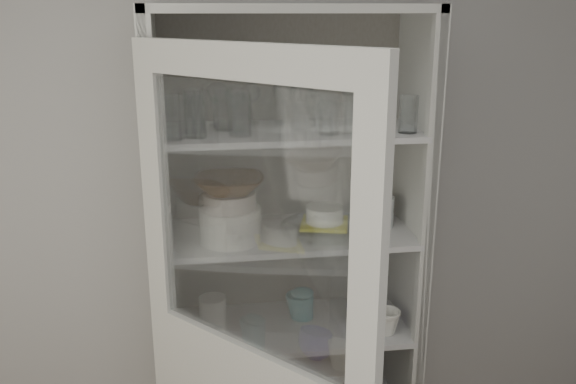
# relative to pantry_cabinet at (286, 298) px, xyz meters

# --- Properties ---
(wall_back) EXTENTS (3.60, 0.02, 2.60)m
(wall_back) POSITION_rel_pantry_cabinet_xyz_m (-0.20, 0.16, 0.36)
(wall_back) COLOR #AFAFAF
(wall_back) RESTS_ON ground
(pantry_cabinet) EXTENTS (1.00, 0.45, 2.10)m
(pantry_cabinet) POSITION_rel_pantry_cabinet_xyz_m (0.00, 0.00, 0.00)
(pantry_cabinet) COLOR beige
(pantry_cabinet) RESTS_ON floor
(tumbler_0) EXTENTS (0.09, 0.09, 0.15)m
(tumbler_0) POSITION_rel_pantry_cabinet_xyz_m (-0.34, -0.17, 0.80)
(tumbler_0) COLOR silver
(tumbler_0) RESTS_ON shelf_glass
(tumbler_1) EXTENTS (0.09, 0.09, 0.15)m
(tumbler_1) POSITION_rel_pantry_cabinet_xyz_m (-0.41, -0.20, 0.79)
(tumbler_1) COLOR silver
(tumbler_1) RESTS_ON shelf_glass
(tumbler_2) EXTENTS (0.09, 0.09, 0.16)m
(tumbler_2) POSITION_rel_pantry_cabinet_xyz_m (-0.18, -0.17, 0.80)
(tumbler_2) COLOR silver
(tumbler_2) RESTS_ON shelf_glass
(tumbler_3) EXTENTS (0.09, 0.09, 0.14)m
(tumbler_3) POSITION_rel_pantry_cabinet_xyz_m (0.13, -0.18, 0.79)
(tumbler_3) COLOR silver
(tumbler_3) RESTS_ON shelf_glass
(tumbler_4) EXTENTS (0.08, 0.08, 0.12)m
(tumbler_4) POSITION_rel_pantry_cabinet_xyz_m (0.20, -0.22, 0.78)
(tumbler_4) COLOR silver
(tumbler_4) RESTS_ON shelf_glass
(tumbler_5) EXTENTS (0.09, 0.09, 0.15)m
(tumbler_5) POSITION_rel_pantry_cabinet_xyz_m (0.26, -0.19, 0.80)
(tumbler_5) COLOR silver
(tumbler_5) RESTS_ON shelf_glass
(tumbler_6) EXTENTS (0.08, 0.08, 0.13)m
(tumbler_6) POSITION_rel_pantry_cabinet_xyz_m (0.41, -0.20, 0.79)
(tumbler_6) COLOR silver
(tumbler_6) RESTS_ON shelf_glass
(tumbler_7) EXTENTS (0.09, 0.09, 0.15)m
(tumbler_7) POSITION_rel_pantry_cabinet_xyz_m (-0.34, -0.08, 0.80)
(tumbler_7) COLOR silver
(tumbler_7) RESTS_ON shelf_glass
(tumbler_8) EXTENTS (0.09, 0.09, 0.15)m
(tumbler_8) POSITION_rel_pantry_cabinet_xyz_m (-0.24, -0.06, 0.80)
(tumbler_8) COLOR silver
(tumbler_8) RESTS_ON shelf_glass
(tumbler_9) EXTENTS (0.09, 0.09, 0.14)m
(tumbler_9) POSITION_rel_pantry_cabinet_xyz_m (-0.19, -0.07, 0.79)
(tumbler_9) COLOR silver
(tumbler_9) RESTS_ON shelf_glass
(tumbler_10) EXTENTS (0.10, 0.10, 0.16)m
(tumbler_10) POSITION_rel_pantry_cabinet_xyz_m (0.05, -0.09, 0.80)
(tumbler_10) COLOR silver
(tumbler_10) RESTS_ON shelf_glass
(tumbler_11) EXTENTS (0.08, 0.08, 0.14)m
(tumbler_11) POSITION_rel_pantry_cabinet_xyz_m (0.12, -0.08, 0.79)
(tumbler_11) COLOR silver
(tumbler_11) RESTS_ON shelf_glass
(goblet_0) EXTENTS (0.08, 0.08, 0.18)m
(goblet_0) POSITION_rel_pantry_cabinet_xyz_m (-0.25, 0.02, 0.81)
(goblet_0) COLOR silver
(goblet_0) RESTS_ON shelf_glass
(goblet_1) EXTENTS (0.08, 0.08, 0.17)m
(goblet_1) POSITION_rel_pantry_cabinet_xyz_m (-0.13, 0.06, 0.81)
(goblet_1) COLOR silver
(goblet_1) RESTS_ON shelf_glass
(goblet_2) EXTENTS (0.08, 0.08, 0.19)m
(goblet_2) POSITION_rel_pantry_cabinet_xyz_m (0.00, 0.05, 0.82)
(goblet_2) COLOR silver
(goblet_2) RESTS_ON shelf_glass
(goblet_3) EXTENTS (0.08, 0.08, 0.18)m
(goblet_3) POSITION_rel_pantry_cabinet_xyz_m (0.26, 0.05, 0.81)
(goblet_3) COLOR silver
(goblet_3) RESTS_ON shelf_glass
(plate_stack_front) EXTENTS (0.23, 0.23, 0.13)m
(plate_stack_front) POSITION_rel_pantry_cabinet_xyz_m (-0.22, -0.14, 0.38)
(plate_stack_front) COLOR white
(plate_stack_front) RESTS_ON shelf_plates
(plate_stack_back) EXTENTS (0.22, 0.22, 0.11)m
(plate_stack_back) POSITION_rel_pantry_cabinet_xyz_m (-0.23, 0.07, 0.38)
(plate_stack_back) COLOR white
(plate_stack_back) RESTS_ON shelf_plates
(cream_bowl) EXTENTS (0.21, 0.21, 0.06)m
(cream_bowl) POSITION_rel_pantry_cabinet_xyz_m (-0.22, -0.14, 0.48)
(cream_bowl) COLOR beige
(cream_bowl) RESTS_ON plate_stack_front
(terracotta_bowl) EXTENTS (0.27, 0.27, 0.06)m
(terracotta_bowl) POSITION_rel_pantry_cabinet_xyz_m (-0.22, -0.14, 0.54)
(terracotta_bowl) COLOR #44260D
(terracotta_bowl) RESTS_ON cream_bowl
(glass_platter) EXTENTS (0.41, 0.41, 0.02)m
(glass_platter) POSITION_rel_pantry_cabinet_xyz_m (0.14, -0.07, 0.33)
(glass_platter) COLOR silver
(glass_platter) RESTS_ON shelf_plates
(yellow_trivet) EXTENTS (0.22, 0.22, 0.01)m
(yellow_trivet) POSITION_rel_pantry_cabinet_xyz_m (0.14, -0.07, 0.35)
(yellow_trivet) COLOR yellow
(yellow_trivet) RESTS_ON glass_platter
(white_ramekin) EXTENTS (0.15, 0.15, 0.06)m
(white_ramekin) POSITION_rel_pantry_cabinet_xyz_m (0.14, -0.07, 0.38)
(white_ramekin) COLOR white
(white_ramekin) RESTS_ON yellow_trivet
(grey_bowl_stack) EXTENTS (0.12, 0.12, 0.12)m
(grey_bowl_stack) POSITION_rel_pantry_cabinet_xyz_m (0.36, -0.05, 0.38)
(grey_bowl_stack) COLOR silver
(grey_bowl_stack) RESTS_ON shelf_plates
(mug_blue) EXTENTS (0.17, 0.17, 0.11)m
(mug_blue) POSITION_rel_pantry_cabinet_xyz_m (0.30, -0.11, -0.03)
(mug_blue) COLOR #20189E
(mug_blue) RESTS_ON shelf_mugs
(mug_teal) EXTENTS (0.11, 0.11, 0.10)m
(mug_teal) POSITION_rel_pantry_cabinet_xyz_m (0.05, -0.02, -0.03)
(mug_teal) COLOR teal
(mug_teal) RESTS_ON shelf_mugs
(mug_white) EXTENTS (0.13, 0.13, 0.10)m
(mug_white) POSITION_rel_pantry_cabinet_xyz_m (0.37, -0.19, -0.03)
(mug_white) COLOR white
(mug_white) RESTS_ON shelf_mugs
(teal_jar) EXTENTS (0.09, 0.09, 0.11)m
(teal_jar) POSITION_rel_pantry_cabinet_xyz_m (0.07, -0.02, -0.02)
(teal_jar) COLOR teal
(teal_jar) RESTS_ON shelf_mugs
(measuring_cups) EXTENTS (0.10, 0.10, 0.04)m
(measuring_cups) POSITION_rel_pantry_cabinet_xyz_m (-0.34, -0.12, -0.06)
(measuring_cups) COLOR #AEB0BC
(measuring_cups) RESTS_ON shelf_mugs
(white_canister) EXTENTS (0.12, 0.12, 0.13)m
(white_canister) POSITION_rel_pantry_cabinet_xyz_m (-0.30, -0.05, -0.01)
(white_canister) COLOR white
(white_canister) RESTS_ON shelf_mugs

